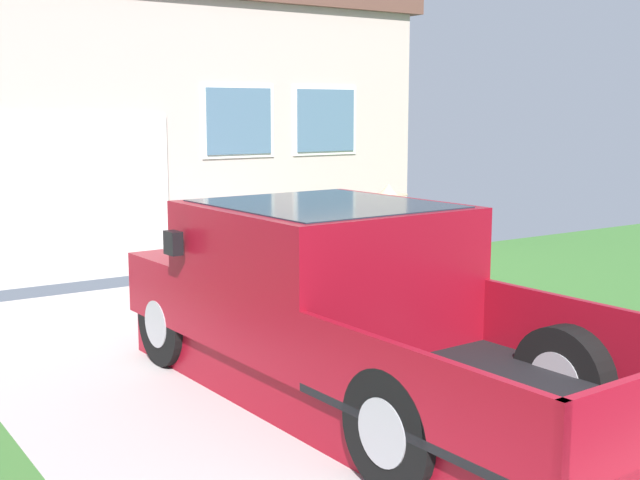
{
  "coord_description": "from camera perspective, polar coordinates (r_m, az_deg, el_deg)",
  "views": [
    {
      "loc": [
        -3.93,
        -1.54,
        2.36
      ],
      "look_at": [
        0.28,
        4.74,
        1.17
      ],
      "focal_mm": 46.45,
      "sensor_mm": 36.0,
      "label": 1
    }
  ],
  "objects": [
    {
      "name": "pickup_truck",
      "position": [
        6.96,
        1.21,
        -4.76
      ],
      "size": [
        2.21,
        5.21,
        1.58
      ],
      "rotation": [
        0.0,
        0.0,
        0.04
      ],
      "color": "maroon",
      "rests_on": "ground"
    },
    {
      "name": "handbag",
      "position": [
        8.29,
        5.37,
        -6.76
      ],
      "size": [
        0.31,
        0.15,
        0.38
      ],
      "color": "#B24C56",
      "rests_on": "ground"
    },
    {
      "name": "person_with_hat",
      "position": [
        8.46,
        4.7,
        -0.79
      ],
      "size": [
        0.52,
        0.39,
        1.63
      ],
      "rotation": [
        0.0,
        0.0,
        -3.01
      ],
      "color": "#333842",
      "rests_on": "ground"
    },
    {
      "name": "house_with_garage",
      "position": [
        14.82,
        -17.41,
        8.62
      ],
      "size": [
        10.79,
        6.06,
        4.71
      ],
      "color": "#C3ACA4",
      "rests_on": "ground"
    }
  ]
}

